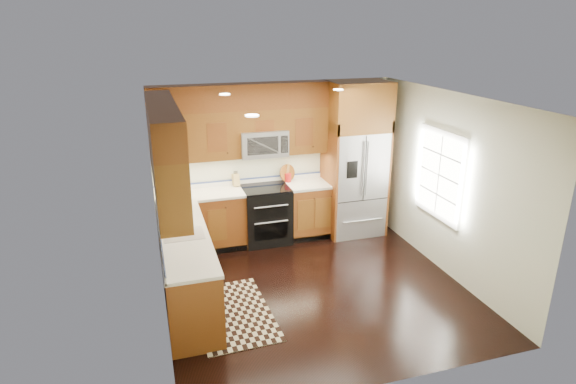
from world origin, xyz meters
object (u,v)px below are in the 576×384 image
object	(u,v)px
range	(266,215)
utensil_crock	(288,176)
refrigerator	(355,159)
rug	(233,313)
knife_block	(236,180)

from	to	relation	value
range	utensil_crock	distance (m)	0.75
range	refrigerator	size ratio (longest dim) A/B	0.36
rug	utensil_crock	bearing A→B (deg)	55.40
range	knife_block	size ratio (longest dim) A/B	3.69
range	refrigerator	bearing A→B (deg)	-1.40
utensil_crock	knife_block	bearing A→B (deg)	176.96
range	utensil_crock	xyz separation A→B (m)	(0.44, 0.20, 0.58)
range	refrigerator	distance (m)	1.76
refrigerator	utensil_crock	size ratio (longest dim) A/B	8.30
refrigerator	rug	world-z (taller)	refrigerator
range	rug	bearing A→B (deg)	-115.62
range	rug	size ratio (longest dim) A/B	0.62
range	rug	xyz separation A→B (m)	(-0.95, -1.97, -0.46)
rug	refrigerator	bearing A→B (deg)	35.68
rug	knife_block	size ratio (longest dim) A/B	5.93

